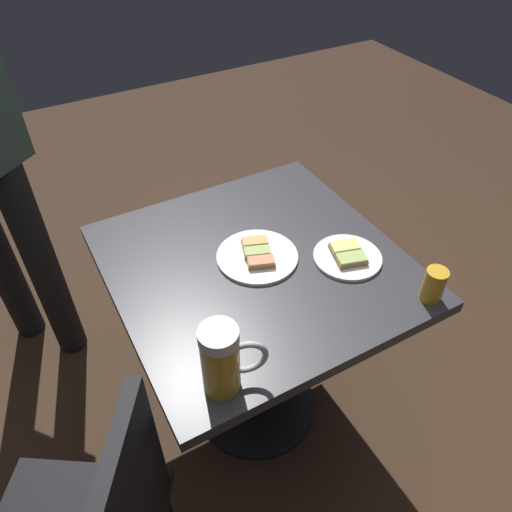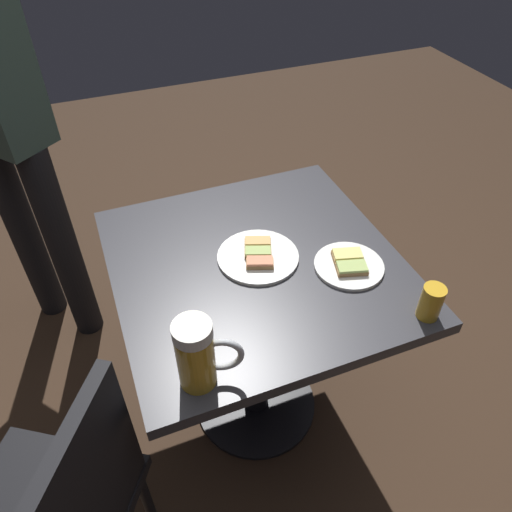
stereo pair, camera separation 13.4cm
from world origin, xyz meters
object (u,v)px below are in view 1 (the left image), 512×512
at_px(plate_near, 257,255).
at_px(beer_mug, 223,359).
at_px(plate_far, 348,256).
at_px(beer_glass_small, 434,285).

bearing_deg(plate_near, beer_mug, -129.00).
xyz_separation_m(plate_near, plate_far, (0.22, -0.13, 0.00)).
bearing_deg(beer_mug, plate_near, 51.00).
xyz_separation_m(plate_near, beer_glass_small, (0.31, -0.35, 0.04)).
distance_m(plate_far, beer_mug, 0.53).
height_order(plate_far, beer_glass_small, beer_glass_small).
distance_m(beer_mug, beer_glass_small, 0.58).
bearing_deg(beer_mug, plate_far, 22.44).
bearing_deg(beer_glass_small, plate_near, 131.78).
height_order(plate_near, beer_glass_small, beer_glass_small).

